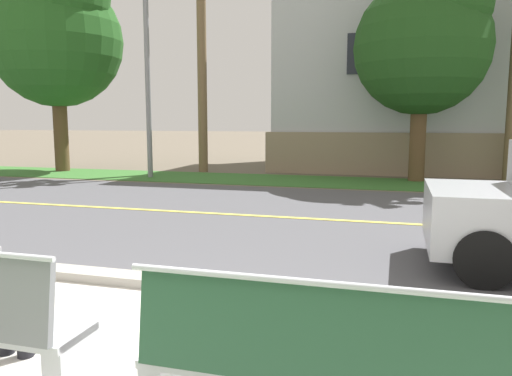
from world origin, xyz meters
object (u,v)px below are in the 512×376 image
(bench_right, at_px, (321,370))
(shade_tree_left, at_px, (427,36))
(streetlamp, at_px, (149,33))
(shade_tree_far_left, at_px, (58,31))

(bench_right, relative_size, shade_tree_left, 0.32)
(streetlamp, distance_m, shade_tree_far_left, 3.91)
(shade_tree_far_left, xyz_separation_m, shade_tree_left, (12.01, 0.36, -0.67))
(streetlamp, height_order, shade_tree_far_left, streetlamp)
(streetlamp, bearing_deg, bench_right, -58.78)
(bench_right, xyz_separation_m, shade_tree_left, (1.03, 12.85, 3.70))
(streetlamp, height_order, shade_tree_left, streetlamp)
(shade_tree_far_left, height_order, shade_tree_left, shade_tree_far_left)
(streetlamp, relative_size, shade_tree_left, 1.23)
(shade_tree_far_left, distance_m, shade_tree_left, 12.03)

